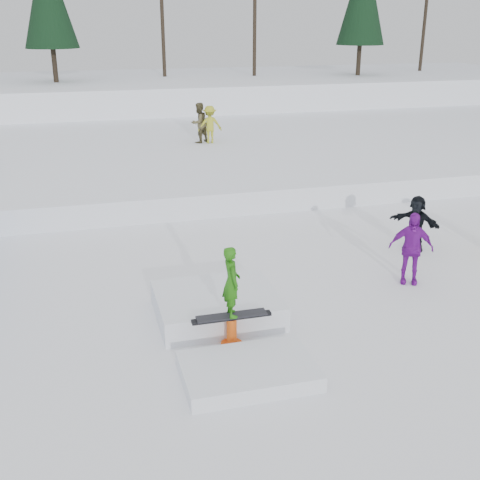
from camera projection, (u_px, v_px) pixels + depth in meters
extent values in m
plane|color=white|center=(242.00, 321.00, 13.00)|extent=(120.00, 120.00, 0.00)
cube|color=white|center=(122.00, 97.00, 39.71)|extent=(60.00, 14.00, 2.40)
cube|color=white|center=(149.00, 152.00, 27.33)|extent=(50.00, 18.00, 0.80)
cylinder|color=black|center=(55.00, 65.00, 36.61)|extent=(0.30, 0.30, 2.00)
cylinder|color=black|center=(162.00, 1.00, 38.83)|extent=(0.24, 0.24, 9.50)
cylinder|color=black|center=(255.00, 13.00, 39.67)|extent=(0.24, 0.24, 8.00)
cylinder|color=black|center=(359.00, 60.00, 41.08)|extent=(0.30, 0.30, 2.00)
imported|color=#4B4428|center=(199.00, 123.00, 27.06)|extent=(1.10, 1.05, 1.79)
imported|color=#A6A925|center=(210.00, 125.00, 27.00)|extent=(1.11, 0.69, 1.66)
imported|color=#7D149B|center=(411.00, 248.00, 14.59)|extent=(1.14, 0.86, 1.81)
imported|color=black|center=(416.00, 223.00, 16.74)|extent=(1.23, 1.44, 1.56)
cube|color=white|center=(217.00, 305.00, 13.10)|extent=(2.60, 2.20, 0.54)
cube|color=white|center=(248.00, 371.00, 10.88)|extent=(2.40, 1.60, 0.30)
cylinder|color=orange|center=(232.00, 344.00, 12.01)|extent=(0.44, 0.44, 0.06)
cylinder|color=orange|center=(232.00, 332.00, 11.91)|extent=(0.20, 0.20, 0.60)
cube|color=black|center=(232.00, 318.00, 11.80)|extent=(1.60, 0.16, 0.06)
cube|color=black|center=(232.00, 315.00, 11.78)|extent=(1.40, 0.28, 0.03)
imported|color=#1E690D|center=(231.00, 282.00, 11.53)|extent=(0.34, 0.52, 1.42)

